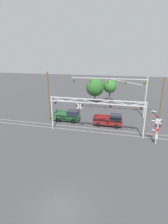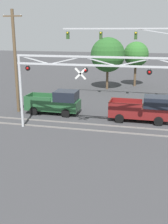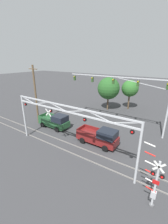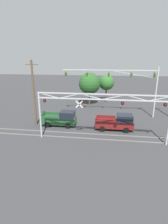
{
  "view_description": "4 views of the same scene",
  "coord_description": "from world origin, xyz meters",
  "px_view_note": "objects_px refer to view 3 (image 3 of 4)",
  "views": [
    {
      "loc": [
        4.55,
        -10.56,
        12.31
      ],
      "look_at": [
        -2.07,
        16.06,
        3.3
      ],
      "focal_mm": 28.0,
      "sensor_mm": 36.0,
      "label": 1
    },
    {
      "loc": [
        2.41,
        -4.47,
        7.46
      ],
      "look_at": [
        -2.19,
        14.6,
        1.8
      ],
      "focal_mm": 45.0,
      "sensor_mm": 36.0,
      "label": 2
    },
    {
      "loc": [
        9.59,
        4.48,
        10.21
      ],
      "look_at": [
        0.3,
        18.14,
        4.31
      ],
      "focal_mm": 24.0,
      "sensor_mm": 36.0,
      "label": 3
    },
    {
      "loc": [
        0.61,
        -3.9,
        9.55
      ],
      "look_at": [
        -2.12,
        15.66,
        3.46
      ],
      "focal_mm": 28.0,
      "sensor_mm": 36.0,
      "label": 4
    }
  ],
  "objects_px": {
    "pickup_truck_lead": "(100,137)",
    "pickup_truck_following": "(55,121)",
    "crossing_signal_mast": "(154,185)",
    "utility_pole_left": "(36,95)",
    "background_tree_beyond_span": "(130,88)",
    "background_tree_far_left_verge": "(109,88)",
    "traffic_signal_span": "(135,91)",
    "crossing_gantry": "(67,118)"
  },
  "relations": [
    {
      "from": "pickup_truck_lead",
      "to": "pickup_truck_following",
      "type": "distance_m",
      "value": 8.05
    },
    {
      "from": "crossing_signal_mast",
      "to": "utility_pole_left",
      "type": "distance_m",
      "value": 19.92
    },
    {
      "from": "pickup_truck_following",
      "to": "background_tree_beyond_span",
      "type": "distance_m",
      "value": 17.14
    },
    {
      "from": "pickup_truck_following",
      "to": "background_tree_far_left_verge",
      "type": "distance_m",
      "value": 13.41
    },
    {
      "from": "utility_pole_left",
      "to": "pickup_truck_following",
      "type": "bearing_deg",
      "value": 2.99
    },
    {
      "from": "pickup_truck_following",
      "to": "utility_pole_left",
      "type": "height_order",
      "value": "utility_pole_left"
    },
    {
      "from": "utility_pole_left",
      "to": "background_tree_far_left_verge",
      "type": "height_order",
      "value": "utility_pole_left"
    },
    {
      "from": "background_tree_far_left_verge",
      "to": "crossing_signal_mast",
      "type": "bearing_deg",
      "value": -55.98
    },
    {
      "from": "traffic_signal_span",
      "to": "crossing_gantry",
      "type": "bearing_deg",
      "value": -111.64
    },
    {
      "from": "traffic_signal_span",
      "to": "pickup_truck_lead",
      "type": "xyz_separation_m",
      "value": [
        -2.0,
        -6.21,
        -4.97
      ]
    },
    {
      "from": "pickup_truck_lead",
      "to": "traffic_signal_span",
      "type": "bearing_deg",
      "value": 72.14
    },
    {
      "from": "crossing_signal_mast",
      "to": "background_tree_far_left_verge",
      "type": "relative_size",
      "value": 0.74
    },
    {
      "from": "traffic_signal_span",
      "to": "pickup_truck_lead",
      "type": "distance_m",
      "value": 8.2
    },
    {
      "from": "utility_pole_left",
      "to": "background_tree_beyond_span",
      "type": "relative_size",
      "value": 1.52
    },
    {
      "from": "background_tree_far_left_verge",
      "to": "utility_pole_left",
      "type": "bearing_deg",
      "value": -117.13
    },
    {
      "from": "crossing_gantry",
      "to": "pickup_truck_following",
      "type": "height_order",
      "value": "crossing_gantry"
    },
    {
      "from": "background_tree_far_left_verge",
      "to": "background_tree_beyond_span",
      "type": "bearing_deg",
      "value": 40.42
    },
    {
      "from": "traffic_signal_span",
      "to": "utility_pole_left",
      "type": "distance_m",
      "value": 15.09
    },
    {
      "from": "pickup_truck_lead",
      "to": "utility_pole_left",
      "type": "bearing_deg",
      "value": 178.79
    },
    {
      "from": "utility_pole_left",
      "to": "background_tree_far_left_verge",
      "type": "distance_m",
      "value": 14.44
    },
    {
      "from": "background_tree_far_left_verge",
      "to": "pickup_truck_lead",
      "type": "bearing_deg",
      "value": -68.28
    },
    {
      "from": "background_tree_beyond_span",
      "to": "crossing_gantry",
      "type": "bearing_deg",
      "value": -90.58
    },
    {
      "from": "crossing_gantry",
      "to": "utility_pole_left",
      "type": "height_order",
      "value": "utility_pole_left"
    },
    {
      "from": "crossing_signal_mast",
      "to": "background_tree_beyond_span",
      "type": "relative_size",
      "value": 0.82
    },
    {
      "from": "crossing_gantry",
      "to": "background_tree_far_left_verge",
      "type": "xyz_separation_m",
      "value": [
        -3.25,
        16.88,
        0.1
      ]
    },
    {
      "from": "traffic_signal_span",
      "to": "pickup_truck_following",
      "type": "height_order",
      "value": "traffic_signal_span"
    },
    {
      "from": "pickup_truck_following",
      "to": "crossing_gantry",
      "type": "bearing_deg",
      "value": -34.83
    },
    {
      "from": "crossing_gantry",
      "to": "background_tree_beyond_span",
      "type": "xyz_separation_m",
      "value": [
        0.2,
        19.82,
        -0.01
      ]
    },
    {
      "from": "pickup_truck_following",
      "to": "background_tree_beyond_span",
      "type": "bearing_deg",
      "value": 68.08
    },
    {
      "from": "traffic_signal_span",
      "to": "utility_pole_left",
      "type": "height_order",
      "value": "utility_pole_left"
    },
    {
      "from": "crossing_gantry",
      "to": "traffic_signal_span",
      "type": "relative_size",
      "value": 0.98
    },
    {
      "from": "background_tree_beyond_span",
      "to": "background_tree_far_left_verge",
      "type": "distance_m",
      "value": 4.54
    },
    {
      "from": "pickup_truck_lead",
      "to": "background_tree_far_left_verge",
      "type": "bearing_deg",
      "value": 111.72
    },
    {
      "from": "crossing_signal_mast",
      "to": "pickup_truck_following",
      "type": "relative_size",
      "value": 1.0
    },
    {
      "from": "crossing_gantry",
      "to": "crossing_signal_mast",
      "type": "bearing_deg",
      "value": -8.86
    },
    {
      "from": "crossing_signal_mast",
      "to": "pickup_truck_following",
      "type": "distance_m",
      "value": 16.21
    },
    {
      "from": "crossing_gantry",
      "to": "crossing_signal_mast",
      "type": "xyz_separation_m",
      "value": [
        9.1,
        -1.42,
        -2.49
      ]
    },
    {
      "from": "crossing_gantry",
      "to": "background_tree_beyond_span",
      "type": "height_order",
      "value": "background_tree_beyond_span"
    },
    {
      "from": "crossing_signal_mast",
      "to": "traffic_signal_span",
      "type": "height_order",
      "value": "traffic_signal_span"
    },
    {
      "from": "pickup_truck_lead",
      "to": "crossing_signal_mast",
      "type": "bearing_deg",
      "value": -36.09
    },
    {
      "from": "pickup_truck_lead",
      "to": "background_tree_far_left_verge",
      "type": "distance_m",
      "value": 14.51
    },
    {
      "from": "pickup_truck_following",
      "to": "background_tree_far_left_verge",
      "type": "bearing_deg",
      "value": 77.42
    }
  ]
}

